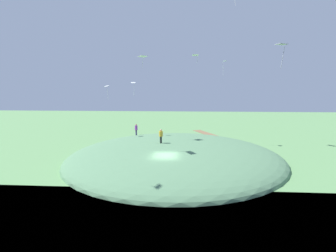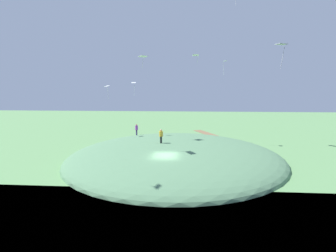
{
  "view_description": "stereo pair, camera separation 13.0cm",
  "coord_description": "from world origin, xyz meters",
  "px_view_note": "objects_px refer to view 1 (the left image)",
  "views": [
    {
      "loc": [
        -27.44,
        -2.24,
        8.65
      ],
      "look_at": [
        1.91,
        -0.14,
        4.72
      ],
      "focal_mm": 29.7,
      "sensor_mm": 36.0,
      "label": 1
    },
    {
      "loc": [
        -27.43,
        -2.37,
        8.65
      ],
      "look_at": [
        1.91,
        -0.14,
        4.72
      ],
      "focal_mm": 29.7,
      "sensor_mm": 36.0,
      "label": 2
    }
  ],
  "objects_px": {
    "kite_0": "(143,57)",
    "kite_5": "(133,84)",
    "kite_10": "(282,46)",
    "kite_7": "(224,63)",
    "person_watching_kites": "(136,128)",
    "mooring_post": "(173,183)",
    "kite_2": "(107,87)",
    "kite_11": "(195,55)",
    "person_near_shore": "(161,134)"
  },
  "relations": [
    {
      "from": "kite_2",
      "to": "kite_11",
      "type": "distance_m",
      "value": 13.3
    },
    {
      "from": "kite_2",
      "to": "mooring_post",
      "type": "relative_size",
      "value": 1.99
    },
    {
      "from": "person_watching_kites",
      "to": "mooring_post",
      "type": "height_order",
      "value": "person_watching_kites"
    },
    {
      "from": "kite_11",
      "to": "kite_7",
      "type": "bearing_deg",
      "value": -52.73
    },
    {
      "from": "kite_11",
      "to": "mooring_post",
      "type": "height_order",
      "value": "kite_11"
    },
    {
      "from": "kite_0",
      "to": "kite_10",
      "type": "distance_m",
      "value": 18.15
    },
    {
      "from": "person_watching_kites",
      "to": "kite_10",
      "type": "height_order",
      "value": "kite_10"
    },
    {
      "from": "person_watching_kites",
      "to": "kite_11",
      "type": "xyz_separation_m",
      "value": [
        -1.7,
        -8.9,
        10.65
      ]
    },
    {
      "from": "kite_10",
      "to": "kite_5",
      "type": "bearing_deg",
      "value": 44.16
    },
    {
      "from": "kite_5",
      "to": "kite_10",
      "type": "height_order",
      "value": "kite_10"
    },
    {
      "from": "person_watching_kites",
      "to": "kite_10",
      "type": "distance_m",
      "value": 25.61
    },
    {
      "from": "person_near_shore",
      "to": "kite_7",
      "type": "height_order",
      "value": "kite_7"
    },
    {
      "from": "person_near_shore",
      "to": "kite_0",
      "type": "xyz_separation_m",
      "value": [
        3.13,
        2.59,
        9.51
      ]
    },
    {
      "from": "kite_7",
      "to": "mooring_post",
      "type": "bearing_deg",
      "value": 161.52
    },
    {
      "from": "kite_0",
      "to": "person_watching_kites",
      "type": "bearing_deg",
      "value": 19.82
    },
    {
      "from": "person_watching_kites",
      "to": "kite_11",
      "type": "bearing_deg",
      "value": -140.65
    },
    {
      "from": "person_watching_kites",
      "to": "kite_7",
      "type": "distance_m",
      "value": 16.75
    },
    {
      "from": "kite_2",
      "to": "kite_5",
      "type": "xyz_separation_m",
      "value": [
        0.14,
        -3.81,
        0.39
      ]
    },
    {
      "from": "person_watching_kites",
      "to": "kite_5",
      "type": "relative_size",
      "value": 0.86
    },
    {
      "from": "kite_7",
      "to": "kite_11",
      "type": "height_order",
      "value": "kite_11"
    },
    {
      "from": "kite_7",
      "to": "kite_10",
      "type": "xyz_separation_m",
      "value": [
        -19.87,
        -2.03,
        -0.53
      ]
    },
    {
      "from": "kite_5",
      "to": "kite_7",
      "type": "bearing_deg",
      "value": -72.27
    },
    {
      "from": "kite_0",
      "to": "kite_10",
      "type": "bearing_deg",
      "value": -132.87
    },
    {
      "from": "person_near_shore",
      "to": "kite_11",
      "type": "bearing_deg",
      "value": -5.68
    },
    {
      "from": "mooring_post",
      "to": "kite_11",
      "type": "bearing_deg",
      "value": -7.66
    },
    {
      "from": "person_watching_kites",
      "to": "mooring_post",
      "type": "relative_size",
      "value": 1.8
    },
    {
      "from": "person_near_shore",
      "to": "kite_10",
      "type": "distance_m",
      "value": 16.67
    },
    {
      "from": "kite_10",
      "to": "person_watching_kites",
      "type": "bearing_deg",
      "value": 40.28
    },
    {
      "from": "kite_0",
      "to": "kite_7",
      "type": "distance_m",
      "value": 13.55
    },
    {
      "from": "person_watching_kites",
      "to": "kite_10",
      "type": "bearing_deg",
      "value": -179.58
    },
    {
      "from": "kite_0",
      "to": "mooring_post",
      "type": "distance_m",
      "value": 18.11
    },
    {
      "from": "kite_0",
      "to": "kite_2",
      "type": "bearing_deg",
      "value": 60.95
    },
    {
      "from": "kite_11",
      "to": "kite_10",
      "type": "bearing_deg",
      "value": -158.47
    },
    {
      "from": "person_near_shore",
      "to": "kite_11",
      "type": "xyz_separation_m",
      "value": [
        7.26,
        -4.2,
        10.09
      ]
    },
    {
      "from": "kite_2",
      "to": "kite_5",
      "type": "bearing_deg",
      "value": -87.9
    },
    {
      "from": "kite_0",
      "to": "kite_5",
      "type": "xyz_separation_m",
      "value": [
        3.32,
        1.91,
        -3.43
      ]
    },
    {
      "from": "person_watching_kites",
      "to": "kite_11",
      "type": "relative_size",
      "value": 1.48
    },
    {
      "from": "person_near_shore",
      "to": "kite_11",
      "type": "height_order",
      "value": "kite_11"
    },
    {
      "from": "kite_0",
      "to": "kite_2",
      "type": "relative_size",
      "value": 0.82
    },
    {
      "from": "person_watching_kites",
      "to": "kite_10",
      "type": "relative_size",
      "value": 0.88
    },
    {
      "from": "kite_7",
      "to": "kite_5",
      "type": "bearing_deg",
      "value": 107.73
    },
    {
      "from": "kite_0",
      "to": "kite_11",
      "type": "xyz_separation_m",
      "value": [
        4.13,
        -6.8,
        0.58
      ]
    },
    {
      "from": "kite_2",
      "to": "mooring_post",
      "type": "bearing_deg",
      "value": -146.83
    },
    {
      "from": "kite_7",
      "to": "kite_10",
      "type": "relative_size",
      "value": 1.1
    },
    {
      "from": "person_watching_kites",
      "to": "kite_11",
      "type": "height_order",
      "value": "kite_11"
    },
    {
      "from": "kite_10",
      "to": "kite_0",
      "type": "bearing_deg",
      "value": 47.13
    },
    {
      "from": "person_watching_kites",
      "to": "kite_5",
      "type": "distance_m",
      "value": 7.1
    },
    {
      "from": "kite_7",
      "to": "mooring_post",
      "type": "height_order",
      "value": "kite_7"
    },
    {
      "from": "person_near_shore",
      "to": "kite_7",
      "type": "xyz_separation_m",
      "value": [
        10.66,
        -8.67,
        9.39
      ]
    },
    {
      "from": "kite_0",
      "to": "kite_11",
      "type": "height_order",
      "value": "kite_11"
    }
  ]
}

